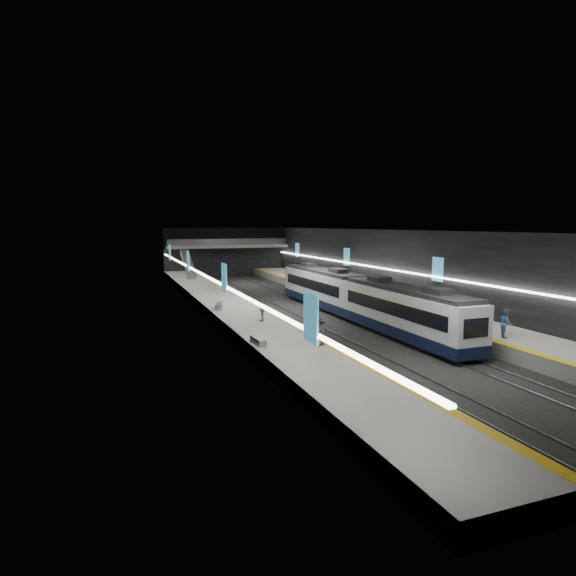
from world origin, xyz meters
name	(u,v)px	position (x,y,z in m)	size (l,w,h in m)	color
ground	(304,310)	(0.00, 0.00, 0.00)	(70.00, 70.00, 0.00)	black
ceiling	(304,230)	(0.00, 0.00, 8.00)	(20.00, 70.00, 0.04)	beige
wall_left	(204,274)	(-10.00, 0.00, 4.00)	(0.04, 70.00, 8.00)	black
wall_right	(390,267)	(10.00, 0.00, 4.00)	(0.04, 70.00, 8.00)	black
wall_back	(225,252)	(0.00, 35.00, 4.00)	(20.00, 0.04, 8.00)	black
platform_left	(231,310)	(-7.50, 0.00, 0.50)	(5.00, 70.00, 1.00)	slate
tile_surface_left	(231,304)	(-7.50, 0.00, 1.01)	(5.00, 70.00, 0.02)	#A6A6A1
tactile_strip_left	(253,303)	(-5.30, 0.00, 1.02)	(0.60, 70.00, 0.02)	yellow
platform_right	(369,301)	(7.50, 0.00, 0.50)	(5.00, 70.00, 1.00)	slate
tile_surface_right	(369,296)	(7.50, 0.00, 1.01)	(5.00, 70.00, 0.02)	#A6A6A1
tactile_strip_right	(351,297)	(5.30, 0.00, 1.02)	(0.60, 70.00, 0.02)	yellow
rails	(304,309)	(0.00, 0.00, 0.06)	(6.52, 70.00, 0.12)	gray
train	(357,296)	(2.50, -6.42, 2.20)	(2.69, 30.04, 3.60)	#0E1735
ad_posters	(300,265)	(0.00, 1.00, 4.50)	(19.94, 53.50, 2.20)	#3F97BE
cove_light_left	(206,276)	(-9.80, 0.00, 3.80)	(0.25, 68.60, 0.12)	white
cove_light_right	(389,269)	(9.80, 0.00, 3.80)	(0.25, 68.60, 0.12)	white
mezzanine_bridge	(227,246)	(0.00, 32.93, 5.04)	(20.00, 3.00, 1.50)	gray
escalator	(188,264)	(-7.50, 26.00, 2.90)	(1.20, 8.00, 0.60)	#99999E
bench_left_near	(258,341)	(-9.50, -15.57, 1.22)	(0.51, 1.83, 0.45)	#99999E
bench_left_far	(219,306)	(-9.09, -1.95, 1.25)	(0.56, 2.03, 0.50)	#99999E
bench_right_near	(467,313)	(9.50, -12.54, 1.25)	(0.56, 2.01, 0.49)	#99999E
bench_right_far	(315,277)	(9.01, 17.79, 1.21)	(0.48, 1.72, 0.42)	#99999E
passenger_right_a	(356,286)	(7.21, 2.48, 1.81)	(0.59, 0.39, 1.62)	#C04E47
passenger_right_b	(506,323)	(6.67, -19.58, 1.97)	(0.94, 0.74, 1.94)	#446C94
passenger_left_a	(262,310)	(-7.08, -8.58, 1.88)	(1.03, 0.43, 1.75)	beige
passenger_left_b	(321,331)	(-5.87, -17.22, 1.91)	(1.18, 0.68, 1.83)	#3D3C44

